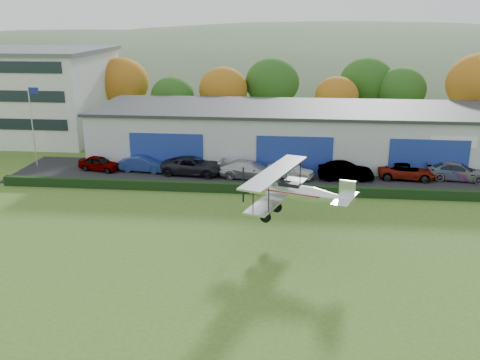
# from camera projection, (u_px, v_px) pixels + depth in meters

# --- Properties ---
(ground) EXTENTS (300.00, 300.00, 0.00)m
(ground) POSITION_uv_depth(u_px,v_px,m) (198.00, 289.00, 28.05)
(ground) COLOR #3F631F
(ground) RESTS_ON ground
(apron) EXTENTS (48.00, 9.00, 0.05)m
(apron) POSITION_uv_depth(u_px,v_px,m) (272.00, 176.00, 47.65)
(apron) COLOR black
(apron) RESTS_ON ground
(hedge) EXTENTS (46.00, 0.60, 0.80)m
(hedge) POSITION_uv_depth(u_px,v_px,m) (269.00, 189.00, 42.99)
(hedge) COLOR black
(hedge) RESTS_ON ground
(hangar) EXTENTS (40.60, 12.60, 5.30)m
(hangar) POSITION_uv_depth(u_px,v_px,m) (295.00, 132.00, 53.27)
(hangar) COLOR #B2B7BC
(hangar) RESTS_ON ground
(office_block) EXTENTS (20.60, 15.60, 10.40)m
(office_block) POSITION_uv_depth(u_px,v_px,m) (20.00, 93.00, 62.42)
(office_block) COLOR silver
(office_block) RESTS_ON ground
(flagpole) EXTENTS (1.05, 0.10, 8.00)m
(flagpole) POSITION_uv_depth(u_px,v_px,m) (33.00, 118.00, 49.43)
(flagpole) COLOR silver
(flagpole) RESTS_ON ground
(tree_belt) EXTENTS (75.70, 13.22, 10.12)m
(tree_belt) POSITION_uv_depth(u_px,v_px,m) (263.00, 87.00, 64.78)
(tree_belt) COLOR #3D2614
(tree_belt) RESTS_ON ground
(distant_hills) EXTENTS (430.00, 196.00, 56.00)m
(distant_hills) POSITION_uv_depth(u_px,v_px,m) (265.00, 105.00, 165.15)
(distant_hills) COLOR #4C6642
(distant_hills) RESTS_ON ground
(car_0) EXTENTS (4.26, 2.47, 1.36)m
(car_0) POSITION_uv_depth(u_px,v_px,m) (99.00, 163.00, 49.25)
(car_0) COLOR gray
(car_0) RESTS_ON apron
(car_1) EXTENTS (4.59, 2.03, 1.47)m
(car_1) POSITION_uv_depth(u_px,v_px,m) (144.00, 164.00, 48.89)
(car_1) COLOR navy
(car_1) RESTS_ON apron
(car_2) EXTENTS (5.99, 3.21, 1.60)m
(car_2) POSITION_uv_depth(u_px,v_px,m) (193.00, 166.00, 47.99)
(car_2) COLOR black
(car_2) RESTS_ON apron
(car_3) EXTENTS (5.68, 2.88, 1.58)m
(car_3) POSITION_uv_depth(u_px,v_px,m) (249.00, 170.00, 46.88)
(car_3) COLOR silver
(car_3) RESTS_ON apron
(car_4) EXTENTS (4.60, 2.94, 1.46)m
(car_4) POSITION_uv_depth(u_px,v_px,m) (291.00, 170.00, 46.99)
(car_4) COLOR silver
(car_4) RESTS_ON apron
(car_5) EXTENTS (4.89, 1.88, 1.59)m
(car_5) POSITION_uv_depth(u_px,v_px,m) (346.00, 171.00, 46.39)
(car_5) COLOR gray
(car_5) RESTS_ON apron
(car_6) EXTENTS (5.15, 2.67, 1.39)m
(car_6) POSITION_uv_depth(u_px,v_px,m) (407.00, 172.00, 46.63)
(car_6) COLOR gray
(car_6) RESTS_ON apron
(car_7) EXTENTS (5.63, 2.87, 1.56)m
(car_7) POSITION_uv_depth(u_px,v_px,m) (457.00, 171.00, 46.39)
(car_7) COLOR gray
(car_7) RESTS_ON apron
(biplane) EXTENTS (7.51, 8.46, 3.19)m
(biplane) POSITION_uv_depth(u_px,v_px,m) (291.00, 190.00, 32.97)
(biplane) COLOR silver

